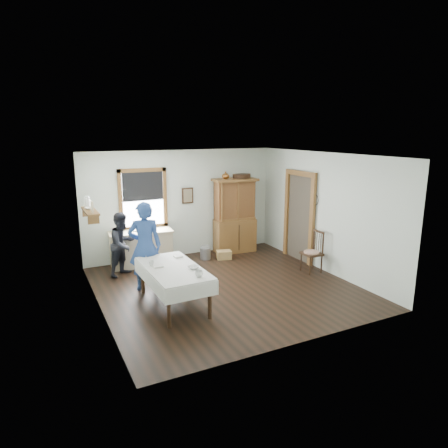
% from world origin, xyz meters
% --- Properties ---
extents(room, '(5.01, 5.01, 2.70)m').
position_xyz_m(room, '(0.00, 0.00, 1.35)').
color(room, black).
rests_on(room, ground).
extents(window, '(1.18, 0.07, 1.48)m').
position_xyz_m(window, '(-1.00, 2.46, 1.63)').
color(window, white).
rests_on(window, room).
extents(doorway, '(0.09, 1.14, 2.22)m').
position_xyz_m(doorway, '(2.46, 0.85, 1.16)').
color(doorway, '#433B30').
rests_on(doorway, room).
extents(wall_shelf, '(0.24, 1.00, 0.44)m').
position_xyz_m(wall_shelf, '(-2.37, 1.54, 1.57)').
color(wall_shelf, brown).
rests_on(wall_shelf, room).
extents(framed_picture, '(0.30, 0.04, 0.40)m').
position_xyz_m(framed_picture, '(0.15, 2.46, 1.55)').
color(framed_picture, '#352112').
rests_on(framed_picture, room).
extents(rug_beater, '(0.01, 0.27, 0.27)m').
position_xyz_m(rug_beater, '(2.45, 0.30, 1.72)').
color(rug_beater, black).
rests_on(rug_beater, room).
extents(work_counter, '(1.52, 0.68, 0.84)m').
position_xyz_m(work_counter, '(-1.19, 2.13, 0.42)').
color(work_counter, tan).
rests_on(work_counter, room).
extents(china_hutch, '(1.18, 0.63, 1.95)m').
position_xyz_m(china_hutch, '(1.35, 2.15, 0.98)').
color(china_hutch, brown).
rests_on(china_hutch, room).
extents(dining_table, '(1.00, 1.85, 0.73)m').
position_xyz_m(dining_table, '(-1.25, -0.34, 0.37)').
color(dining_table, silver).
rests_on(dining_table, room).
extents(spindle_chair, '(0.45, 0.45, 0.96)m').
position_xyz_m(spindle_chair, '(2.17, -0.04, 0.48)').
color(spindle_chair, '#352112').
rests_on(spindle_chair, room).
extents(pail, '(0.31, 0.31, 0.29)m').
position_xyz_m(pail, '(0.38, 1.90, 0.14)').
color(pail, '#9A9EA3').
rests_on(pail, room).
extents(wicker_basket, '(0.41, 0.34, 0.21)m').
position_xyz_m(wicker_basket, '(0.80, 1.69, 0.11)').
color(wicker_basket, tan).
rests_on(wicker_basket, room).
extents(woman_blue, '(0.69, 0.54, 1.68)m').
position_xyz_m(woman_blue, '(-1.49, 0.64, 0.84)').
color(woman_blue, navy).
rests_on(woman_blue, room).
extents(figure_dark, '(0.81, 0.78, 1.32)m').
position_xyz_m(figure_dark, '(-1.71, 1.67, 0.66)').
color(figure_dark, black).
rests_on(figure_dark, room).
extents(table_cup_a, '(0.17, 0.17, 0.11)m').
position_xyz_m(table_cup_a, '(-1.01, -1.00, 0.79)').
color(table_cup_a, silver).
rests_on(table_cup_a, dining_table).
extents(table_cup_b, '(0.13, 0.13, 0.10)m').
position_xyz_m(table_cup_b, '(-1.57, -0.09, 0.78)').
color(table_cup_b, silver).
rests_on(table_cup_b, dining_table).
extents(table_bowl, '(0.28, 0.28, 0.06)m').
position_xyz_m(table_bowl, '(-0.94, -0.58, 0.76)').
color(table_bowl, silver).
rests_on(table_bowl, dining_table).
extents(counter_book, '(0.26, 0.28, 0.02)m').
position_xyz_m(counter_book, '(-1.35, 2.16, 0.86)').
color(counter_book, '#7F7255').
rests_on(counter_book, work_counter).
extents(counter_bowl, '(0.22, 0.22, 0.06)m').
position_xyz_m(counter_bowl, '(-1.07, 2.02, 0.87)').
color(counter_bowl, silver).
rests_on(counter_bowl, work_counter).
extents(shelf_bowl, '(0.22, 0.22, 0.05)m').
position_xyz_m(shelf_bowl, '(-2.37, 1.55, 1.60)').
color(shelf_bowl, silver).
rests_on(shelf_bowl, wall_shelf).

